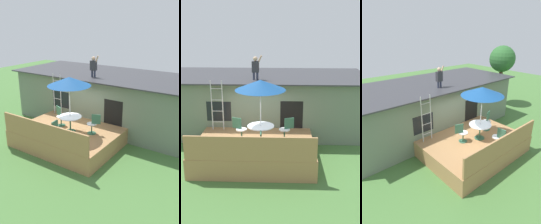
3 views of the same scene
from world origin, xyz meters
The scene contains 11 objects.
ground_plane centered at (0.00, 0.00, 0.00)m, with size 40.00×40.00×0.00m, color #477538.
house centered at (0.00, 3.60, 1.42)m, with size 10.50×4.50×2.84m.
deck centered at (0.00, 0.00, 0.40)m, with size 4.67×3.47×0.80m, color #A87A4C.
deck_railing centered at (0.00, -1.69, 1.25)m, with size 4.57×0.08×0.90m, color #A87A4C.
patio_table centered at (0.26, -0.16, 1.39)m, with size 1.04×1.04×0.74m.
patio_umbrella centered at (0.26, -0.16, 3.15)m, with size 1.90×1.90×2.54m.
step_ladder centered at (-1.73, 1.32, 1.90)m, with size 0.52×0.04×2.20m.
person_figure centered at (-0.13, 2.40, 3.44)m, with size 0.47×0.20×1.11m.
patio_chair_left centered at (-0.60, 0.17, 1.26)m, with size 0.60×0.44×0.92m.
patio_chair_right centered at (1.25, 0.23, 1.26)m, with size 0.60×0.44×0.92m.
patio_chair_near centered at (0.34, -1.18, 1.26)m, with size 0.44×0.62×0.92m.
Camera 1 is at (6.76, -8.42, 5.58)m, focal length 40.07 mm.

